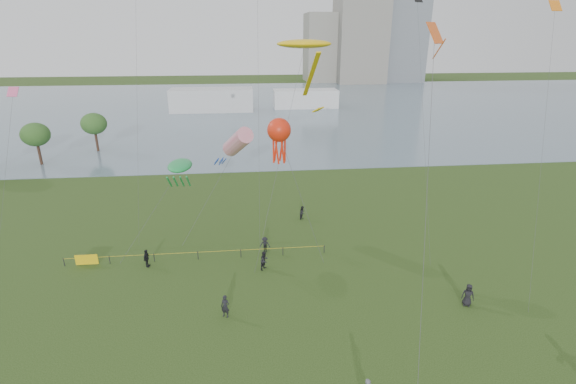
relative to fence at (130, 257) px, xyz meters
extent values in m
plane|color=#1F3511|center=(14.19, -14.07, -0.55)|extent=(400.00, 400.00, 0.00)
cube|color=slate|center=(14.19, 85.93, -0.53)|extent=(400.00, 120.00, 0.08)
cube|color=slate|center=(60.19, 147.93, 18.45)|extent=(20.00, 20.00, 38.00)
cube|color=gray|center=(46.19, 153.93, 13.45)|extent=(16.00, 18.00, 28.00)
cube|color=silver|center=(2.19, 80.93, 2.45)|extent=(22.00, 8.00, 6.00)
cube|color=silver|center=(28.19, 83.93, 1.95)|extent=(18.00, 7.00, 5.00)
cylinder|color=#342117|center=(-22.01, 33.24, 0.97)|extent=(0.44, 0.44, 3.06)
ellipsoid|color=#366026|center=(-22.01, 33.24, 4.41)|extent=(4.35, 4.35, 3.67)
cylinder|color=#342117|center=(-15.57, 40.86, 0.99)|extent=(0.44, 0.44, 3.08)
ellipsoid|color=#366026|center=(-15.57, 40.86, 4.45)|extent=(4.39, 4.39, 3.70)
cylinder|color=black|center=(-5.88, 0.00, -0.13)|extent=(0.07, 0.07, 0.85)
cylinder|color=black|center=(-1.88, 0.00, -0.13)|extent=(0.07, 0.07, 0.85)
cylinder|color=black|center=(2.12, 0.00, -0.13)|extent=(0.07, 0.07, 0.85)
cylinder|color=black|center=(6.12, 0.00, -0.13)|extent=(0.07, 0.07, 0.85)
cylinder|color=black|center=(10.12, 0.00, -0.13)|extent=(0.07, 0.07, 0.85)
cylinder|color=black|center=(14.12, 0.00, -0.13)|extent=(0.07, 0.07, 0.85)
cylinder|color=black|center=(18.12, 0.00, -0.13)|extent=(0.07, 0.07, 0.85)
cylinder|color=yellow|center=(6.12, 0.00, 0.19)|extent=(24.00, 0.03, 0.03)
cube|color=yellow|center=(-3.88, 0.00, 0.00)|extent=(2.00, 0.04, 1.00)
imported|color=black|center=(12.25, -2.36, 0.31)|extent=(1.05, 1.07, 1.74)
imported|color=black|center=(12.44, 0.75, 0.24)|extent=(1.14, 0.82, 1.60)
imported|color=black|center=(1.66, -0.85, 0.29)|extent=(0.62, 1.06, 1.70)
imported|color=black|center=(27.66, -9.31, 0.37)|extent=(1.06, 0.91, 1.85)
imported|color=black|center=(9.01, -8.80, 0.34)|extent=(0.77, 0.65, 1.80)
imported|color=black|center=(17.09, 8.02, 0.23)|extent=(0.93, 0.97, 1.57)
cylinder|color=#3F3F42|center=(13.92, 0.64, 8.94)|extent=(5.20, 7.07, 18.99)
ellipsoid|color=yellow|center=(16.50, 4.16, 18.43)|extent=(4.96, 3.10, 0.78)
cube|color=yellow|center=(16.50, -0.04, 16.03)|extent=(0.36, 6.98, 4.09)
cube|color=yellow|center=(16.50, -3.84, 13.93)|extent=(0.95, 0.95, 0.42)
cylinder|color=#3F3F42|center=(7.20, 4.51, 4.27)|extent=(5.92, 3.33, 9.66)
cylinder|color=#D11942|center=(10.15, 6.16, 9.09)|extent=(3.53, 5.01, 3.71)
cylinder|color=#1A3AB8|center=(8.75, 4.96, 7.49)|extent=(0.60, 1.13, 0.88)
cylinder|color=#1A3AB8|center=(8.47, 5.34, 7.49)|extent=(0.60, 1.13, 0.88)
cylinder|color=#1A3AB8|center=(8.03, 5.19, 7.49)|extent=(0.60, 1.13, 0.88)
cylinder|color=#1A3AB8|center=(8.03, 4.72, 7.49)|extent=(0.60, 1.13, 0.88)
cylinder|color=#1A3AB8|center=(8.47, 4.58, 7.49)|extent=(0.60, 1.13, 0.88)
cylinder|color=#3F3F42|center=(1.97, 1.02, 3.75)|extent=(5.95, 2.16, 8.63)
ellipsoid|color=#1A913F|center=(4.93, 2.09, 8.06)|extent=(2.16, 3.88, 0.75)
cylinder|color=#1A913F|center=(4.13, 0.49, 7.06)|extent=(0.16, 1.79, 1.54)
cylinder|color=#1A913F|center=(4.68, 0.49, 7.06)|extent=(0.16, 1.79, 1.54)
cylinder|color=#1A913F|center=(5.23, 0.49, 7.06)|extent=(0.16, 1.79, 1.54)
cylinder|color=#1A913F|center=(5.78, 0.49, 7.06)|extent=(0.16, 1.79, 1.54)
cylinder|color=#3F3F42|center=(15.80, -0.79, 5.49)|extent=(3.92, 2.11, 12.10)
sphere|color=red|center=(13.86, 0.25, 11.53)|extent=(2.07, 2.07, 2.07)
cylinder|color=red|center=(14.36, 0.25, 9.93)|extent=(0.18, 0.54, 2.60)
cylinder|color=red|center=(14.11, 0.68, 9.93)|extent=(0.49, 0.36, 2.61)
cylinder|color=red|center=(13.61, 0.68, 9.93)|extent=(0.49, 0.36, 2.61)
cylinder|color=red|center=(13.36, 0.25, 9.93)|extent=(0.18, 0.54, 2.60)
cylinder|color=red|center=(13.61, -0.18, 9.93)|extent=(0.49, 0.36, 2.61)
cylinder|color=red|center=(14.11, -0.18, 9.93)|extent=(0.49, 0.36, 2.61)
cylinder|color=#3F3F42|center=(21.86, -12.48, 9.39)|extent=(4.09, 12.47, 19.90)
cube|color=#E95314|center=(23.89, -6.26, 19.34)|extent=(1.68, 1.68, 1.38)
cylinder|color=#E95314|center=(23.89, -7.16, 18.34)|extent=(0.08, 1.58, 1.35)
cube|color=orange|center=(33.62, -4.22, 21.18)|extent=(0.97, 0.68, 0.76)
cube|color=#E5598C|center=(-8.08, 2.31, 14.78)|extent=(1.05, 0.91, 0.76)
camera|label=1|loc=(11.01, -35.00, 19.30)|focal=26.00mm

